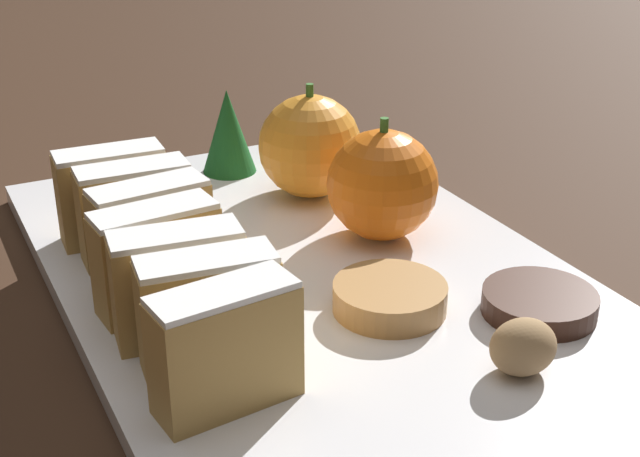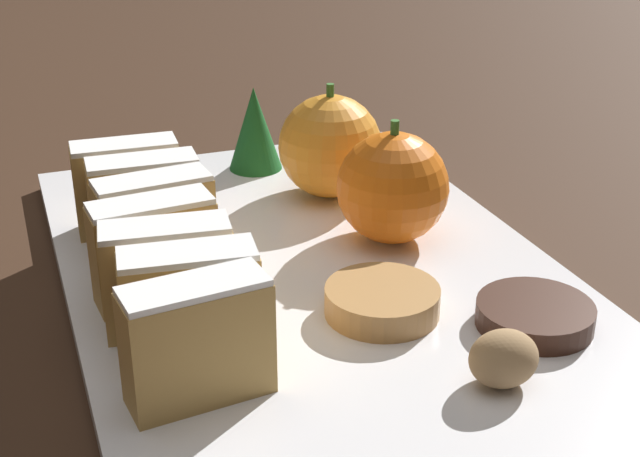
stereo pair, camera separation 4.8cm
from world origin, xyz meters
name	(u,v)px [view 1 (the left image)]	position (x,y,z in m)	size (l,w,h in m)	color
ground_plane	(320,296)	(0.00, 0.00, 0.00)	(6.00, 6.00, 0.00)	#382316
serving_platter	(320,287)	(0.00, 0.00, 0.01)	(0.27, 0.44, 0.01)	white
stollen_slice_front	(226,348)	(-0.09, -0.09, 0.04)	(0.07, 0.03, 0.06)	tan
stollen_slice_second	(209,312)	(-0.08, -0.05, 0.04)	(0.07, 0.03, 0.06)	tan
stollen_slice_third	(179,285)	(-0.09, -0.02, 0.04)	(0.07, 0.03, 0.06)	tan
stollen_slice_fourth	(157,259)	(-0.09, 0.01, 0.04)	(0.07, 0.03, 0.06)	tan
stollen_slice_fifth	(152,233)	(-0.08, 0.04, 0.04)	(0.07, 0.03, 0.06)	tan
stollen_slice_sixth	(136,212)	(-0.08, 0.07, 0.04)	(0.06, 0.03, 0.06)	tan
stollen_slice_back	(112,195)	(-0.09, 0.10, 0.04)	(0.06, 0.03, 0.06)	tan
orange_near	(310,146)	(0.05, 0.11, 0.05)	(0.07, 0.07, 0.08)	orange
orange_far	(382,185)	(0.06, 0.03, 0.05)	(0.07, 0.07, 0.07)	orange
walnut	(523,347)	(0.04, -0.12, 0.03)	(0.03, 0.03, 0.03)	#9E7A51
chocolate_cookie	(539,303)	(0.08, -0.09, 0.02)	(0.06, 0.06, 0.01)	#381E14
gingerbread_cookie	(390,297)	(0.02, -0.05, 0.02)	(0.06, 0.06, 0.01)	#B27F47
evergreen_sprig	(228,131)	(0.02, 0.18, 0.04)	(0.04, 0.04, 0.06)	#195623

